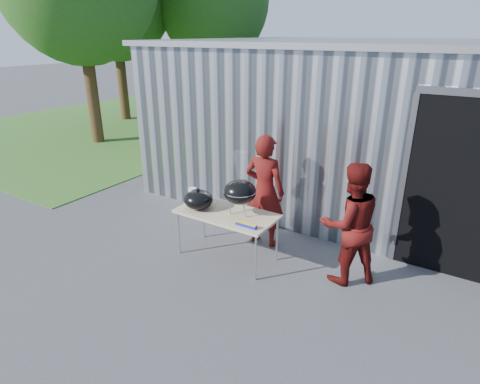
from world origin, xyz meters
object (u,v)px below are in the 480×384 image
Objects in this scene: kettle_grill at (240,188)px; person_bystander at (350,224)px; folding_table at (227,215)px; person_cook at (264,191)px.

person_bystander reaches higher than kettle_grill.
kettle_grill is (0.19, 0.07, 0.45)m from folding_table.
person_cook is 1.06× the size of person_bystander.
kettle_grill is 0.68m from person_cook.
kettle_grill is 0.52× the size of person_cook.
person_bystander is at bearing 11.76° from kettle_grill.
kettle_grill is at bearing 19.36° from folding_table.
folding_table is at bearing 67.82° from person_cook.
person_cook is at bearing -54.25° from person_bystander.
person_cook reaches higher than kettle_grill.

